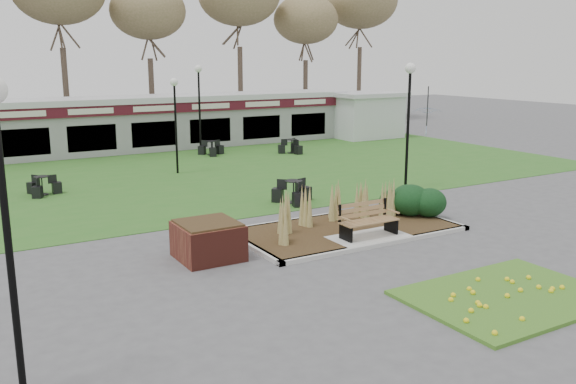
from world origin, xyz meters
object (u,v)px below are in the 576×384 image
lamp_post_far_right (199,90)px  patio_umbrella (427,121)px  lamp_post_near_left (1,170)px  food_pavilion (145,123)px  brick_planter (208,240)px  lamp_post_mid_right (409,98)px  bistro_set_c (294,195)px  bistro_set_a (42,189)px  bistro_set_d (291,148)px  park_bench (367,219)px  service_hut (365,114)px  bistro_set_b (212,150)px  lamp_post_mid_left (175,104)px

lamp_post_far_right → patio_umbrella: bearing=-18.4°
lamp_post_near_left → food_pavilion: bearing=68.4°
brick_planter → lamp_post_mid_right: (9.83, 3.88, 2.99)m
lamp_post_far_right → bistro_set_c: size_ratio=3.20×
lamp_post_far_right → bistro_set_a: size_ratio=3.51×
lamp_post_far_right → bistro_set_d: size_ratio=3.37×
lamp_post_mid_right → lamp_post_far_right: (-3.45, 12.12, -0.13)m
park_bench → bistro_set_a: size_ratio=1.30×
service_hut → park_bench: bearing=-127.3°
bistro_set_b → bistro_set_d: bearing=-22.0°
park_bench → bistro_set_a: 12.49m
bistro_set_a → bistro_set_c: bearing=-38.0°
park_bench → brick_planter: bearing=170.3°
lamp_post_near_left → patio_umbrella: size_ratio=1.96×
brick_planter → bistro_set_d: brick_planter is taller
bistro_set_c → patio_umbrella: bearing=30.6°
service_hut → lamp_post_far_right: (-11.52, -1.00, 1.88)m
food_pavilion → service_hut: food_pavilion is taller
park_bench → lamp_post_near_left: size_ratio=0.36×
lamp_post_near_left → lamp_post_mid_left: size_ratio=1.15×
lamp_post_mid_right → bistro_set_c: size_ratio=3.33×
lamp_post_mid_left → bistro_set_c: (1.51, -7.32, -2.71)m
service_hut → food_pavilion: bearing=171.7°
service_hut → lamp_post_mid_left: (-14.53, -5.68, 1.54)m
lamp_post_mid_left → bistro_set_b: size_ratio=3.08×
bistro_set_b → bistro_set_c: 11.39m
brick_planter → bistro_set_a: bearing=104.0°
lamp_post_near_left → bistro_set_b: bearing=59.6°
lamp_post_far_right → bistro_set_a: (-8.80, -6.29, -3.08)m
service_hut → bistro_set_b: 11.43m
park_bench → bistro_set_c: 4.79m
lamp_post_mid_right → lamp_post_far_right: lamp_post_mid_right is taller
lamp_post_mid_left → lamp_post_far_right: lamp_post_far_right is taller
bistro_set_b → park_bench: bearing=-98.1°
brick_planter → lamp_post_far_right: bearing=68.3°
bistro_set_a → bistro_set_d: (12.96, 3.98, 0.01)m
lamp_post_near_left → bistro_set_c: bearing=41.0°
lamp_post_mid_left → lamp_post_near_left: bearing=-117.6°
food_pavilion → bistro_set_b: bearing=-58.6°
lamp_post_far_right → bistro_set_c: 12.47m
lamp_post_far_right → lamp_post_mid_left: bearing=-122.8°
lamp_post_near_left → bistro_set_b: 23.11m
lamp_post_mid_left → bistro_set_c: size_ratio=2.87×
bistro_set_a → bistro_set_d: bearing=17.1°
bistro_set_b → brick_planter: bearing=-113.6°
food_pavilion → lamp_post_near_left: size_ratio=5.22×
service_hut → lamp_post_far_right: bearing=-175.0°
bistro_set_a → park_bench: bearing=-56.9°
park_bench → brick_planter: 4.47m
lamp_post_near_left → bistro_set_a: lamp_post_near_left is taller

